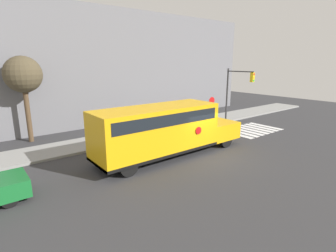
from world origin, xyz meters
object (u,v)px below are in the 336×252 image
(school_bus, at_px, (164,129))
(stop_sign, at_px, (211,106))
(traffic_light, at_px, (236,87))
(tree_near_sidewalk, at_px, (23,76))

(school_bus, xyz_separation_m, stop_sign, (8.38, 3.96, -0.08))
(school_bus, height_order, traffic_light, traffic_light)
(school_bus, relative_size, stop_sign, 3.95)
(traffic_light, distance_m, tree_near_sidewalk, 16.97)
(school_bus, distance_m, tree_near_sidewalk, 10.41)
(stop_sign, xyz_separation_m, tree_near_sidewalk, (-13.91, 4.37, 2.98))
(stop_sign, bearing_deg, traffic_light, -21.32)
(traffic_light, height_order, tree_near_sidewalk, tree_near_sidewalk)
(stop_sign, distance_m, traffic_light, 2.84)
(traffic_light, xyz_separation_m, tree_near_sidewalk, (-16.09, 5.22, 1.36))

